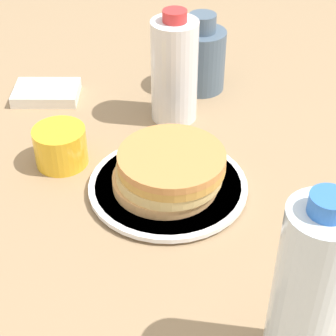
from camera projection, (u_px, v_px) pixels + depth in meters
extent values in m
plane|color=#9E7F5B|center=(171.00, 199.00, 0.80)|extent=(4.00, 4.00, 0.00)
cylinder|color=white|center=(168.00, 187.00, 0.81)|extent=(0.21, 0.21, 0.01)
cylinder|color=white|center=(168.00, 185.00, 0.81)|extent=(0.23, 0.23, 0.01)
cylinder|color=tan|center=(165.00, 180.00, 0.80)|extent=(0.15, 0.15, 0.02)
cylinder|color=#DCBA72|center=(169.00, 172.00, 0.79)|extent=(0.15, 0.15, 0.02)
cylinder|color=gold|center=(172.00, 164.00, 0.78)|extent=(0.15, 0.15, 0.01)
cylinder|color=#D08848|center=(172.00, 157.00, 0.77)|extent=(0.15, 0.15, 0.01)
cylinder|color=yellow|center=(61.00, 146.00, 0.85)|extent=(0.08, 0.08, 0.06)
cylinder|color=#4C6075|center=(201.00, 60.00, 1.02)|extent=(0.09, 0.09, 0.11)
cylinder|color=#4C6075|center=(203.00, 23.00, 0.98)|extent=(0.05, 0.05, 0.03)
cylinder|color=white|center=(174.00, 72.00, 0.92)|extent=(0.08, 0.08, 0.17)
cylinder|color=red|center=(175.00, 16.00, 0.86)|extent=(0.04, 0.04, 0.02)
cylinder|color=silver|center=(308.00, 295.00, 0.53)|extent=(0.07, 0.07, 0.21)
cylinder|color=blue|center=(329.00, 204.00, 0.46)|extent=(0.03, 0.03, 0.02)
cube|color=white|center=(47.00, 93.00, 1.02)|extent=(0.14, 0.13, 0.02)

